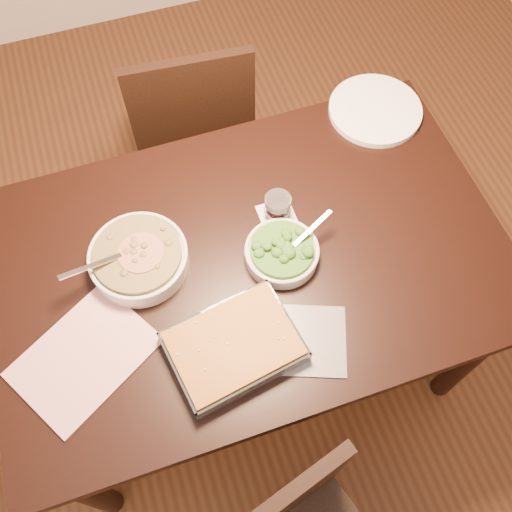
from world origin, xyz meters
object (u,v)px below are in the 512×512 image
(table, at_px, (249,272))
(stew_bowl, at_px, (139,258))
(broccoli_bowl, at_px, (282,252))
(chair_far, at_px, (192,122))
(wine_tumbler, at_px, (278,207))
(dinner_plate, at_px, (375,110))
(baking_dish, at_px, (234,346))

(table, relative_size, stew_bowl, 4.84)
(broccoli_bowl, bearing_deg, table, 159.93)
(table, xyz_separation_m, chair_far, (0.02, 0.73, -0.16))
(wine_tumbler, height_order, dinner_plate, wine_tumbler)
(baking_dish, bearing_deg, wine_tumbler, 45.73)
(stew_bowl, height_order, wine_tumbler, stew_bowl)
(broccoli_bowl, bearing_deg, stew_bowl, 164.40)
(table, xyz_separation_m, wine_tumbler, (0.12, 0.10, 0.14))
(stew_bowl, height_order, chair_far, chair_far)
(baking_dish, distance_m, dinner_plate, 0.89)
(baking_dish, bearing_deg, stew_bowl, 108.47)
(broccoli_bowl, height_order, chair_far, chair_far)
(table, height_order, broccoli_bowl, broccoli_bowl)
(stew_bowl, xyz_separation_m, baking_dish, (0.16, -0.31, -0.01))
(broccoli_bowl, distance_m, baking_dish, 0.29)
(dinner_plate, bearing_deg, wine_tumbler, -147.96)
(stew_bowl, distance_m, baking_dish, 0.35)
(broccoli_bowl, distance_m, chair_far, 0.81)
(table, height_order, wine_tumbler, wine_tumbler)
(broccoli_bowl, distance_m, dinner_plate, 0.60)
(broccoli_bowl, height_order, wine_tumbler, wine_tumbler)
(wine_tumbler, bearing_deg, broccoli_bowl, -104.61)
(broccoli_bowl, bearing_deg, wine_tumbler, 75.39)
(table, relative_size, wine_tumbler, 16.94)
(table, bearing_deg, chair_far, 88.48)
(table, relative_size, broccoli_bowl, 6.35)
(stew_bowl, xyz_separation_m, broccoli_bowl, (0.36, -0.10, -0.01))
(stew_bowl, xyz_separation_m, chair_far, (0.30, 0.66, -0.29))
(baking_dish, xyz_separation_m, wine_tumbler, (0.23, 0.34, 0.02))
(dinner_plate, bearing_deg, broccoli_bowl, -139.24)
(chair_far, bearing_deg, dinner_plate, 149.22)
(dinner_plate, relative_size, chair_far, 0.33)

